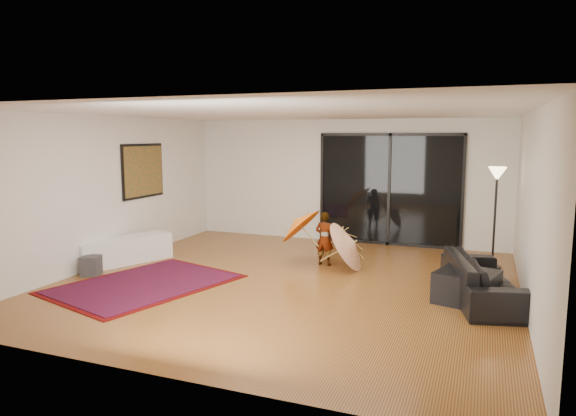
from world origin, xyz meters
The scene contains 17 objects.
floor centered at (0.00, 0.00, 0.00)m, with size 7.00×7.00×0.00m, color olive.
ceiling centered at (0.00, 0.00, 2.70)m, with size 7.00×7.00×0.00m, color white.
wall_back centered at (0.00, 3.50, 1.35)m, with size 7.00×7.00×0.00m, color silver.
wall_front centered at (0.00, -3.50, 1.35)m, with size 7.00×7.00×0.00m, color silver.
wall_left centered at (-3.50, 0.00, 1.35)m, with size 7.00×7.00×0.00m, color silver.
wall_right centered at (3.50, 0.00, 1.35)m, with size 7.00×7.00×0.00m, color silver.
sliding_door centered at (1.00, 3.47, 1.20)m, with size 3.06×0.07×2.40m.
painting centered at (-3.46, 1.00, 1.65)m, with size 0.04×1.28×1.08m.
media_console centered at (-3.25, 0.07, 0.25)m, with size 0.44×1.77×0.49m, color white.
speaker centered at (-3.25, -0.81, 0.17)m, with size 0.29×0.29×0.33m, color #424244.
persian_rug centered at (-2.06, -0.94, 0.01)m, with size 2.65×3.18×0.02m.
sofa centered at (2.95, 0.18, 0.31)m, with size 2.13×0.83×0.62m, color black.
ottoman centered at (2.74, 0.00, 0.22)m, with size 0.78×0.78×0.44m, color black.
floor_lamp centered at (3.10, 2.17, 1.43)m, with size 0.31×0.31×1.81m.
child centered at (0.23, 1.29, 0.49)m, with size 0.36×0.24×0.98m, color #999999.
parasol_orange centered at (-0.32, 1.24, 0.73)m, with size 0.76×0.88×0.89m.
parasol_white centered at (0.83, 1.14, 0.50)m, with size 0.68×0.96×0.98m.
Camera 1 is at (2.91, -7.49, 2.35)m, focal length 32.00 mm.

